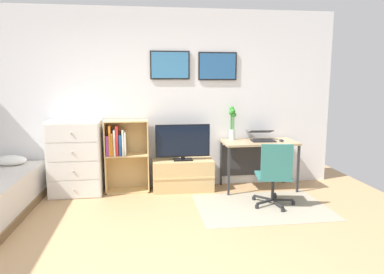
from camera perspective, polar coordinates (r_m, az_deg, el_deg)
The scene contains 12 objects.
ground_plane at distance 3.48m, azimuth -8.75°, elevation -19.56°, with size 7.20×7.20×0.00m, color tan.
wall_back_with_posters at distance 5.49m, azimuth -8.59°, elevation 5.88°, with size 6.12×0.09×2.70m.
area_rug at distance 4.90m, azimuth 11.02°, elevation -10.83°, with size 1.70×1.20×0.01m, color #9E937F.
dresser at distance 5.42m, azimuth -18.01°, elevation -3.25°, with size 0.73×0.46×1.08m.
bookshelf at distance 5.39m, azimuth -10.92°, elevation -2.18°, with size 0.63×0.30×1.07m.
tv_stand at distance 5.45m, azimuth -1.48°, elevation -6.05°, with size 0.90×0.41×0.47m.
television at distance 5.32m, azimuth -1.47°, elevation -0.88°, with size 0.81×0.16×0.54m.
desk at distance 5.59m, azimuth 10.32°, elevation -1.92°, with size 1.10×0.58×0.74m.
office_chair at distance 4.80m, azimuth 13.00°, elevation -5.63°, with size 0.58×0.57×0.86m.
laptop at distance 5.57m, azimuth 11.05°, elevation 0.11°, with size 0.38×0.40×0.16m.
computer_mouse at distance 5.54m, azimuth 14.02°, elevation -0.52°, with size 0.06×0.10×0.03m, color #262628.
bamboo_vase at distance 5.52m, azimuth 6.43°, elevation 2.22°, with size 0.12×0.10×0.51m.
Camera 1 is at (0.09, -3.05, 1.68)m, focal length 33.56 mm.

